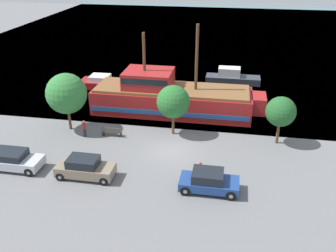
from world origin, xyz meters
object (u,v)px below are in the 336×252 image
parked_car_curb_front (85,168)px  fire_hydrant (200,167)px  moored_boat_outer (103,83)px  parked_car_curb_mid (209,181)px  parked_car_curb_rear (12,160)px  bench_promenade_east (112,132)px  moored_boat_dockside (232,77)px  pedestrian_walking_near (84,129)px  pirate_ship (170,97)px

parked_car_curb_front → fire_hydrant: size_ratio=5.42×
moored_boat_outer → parked_car_curb_mid: size_ratio=1.38×
fire_hydrant → parked_car_curb_rear: bearing=-171.9°
parked_car_curb_front → bench_promenade_east: parked_car_curb_front is taller
fire_hydrant → moored_boat_outer: bearing=128.8°
moored_boat_dockside → bench_promenade_east: moored_boat_dockside is taller
parked_car_curb_front → parked_car_curb_mid: bearing=-0.7°
parked_car_curb_front → fire_hydrant: parked_car_curb_front is taller
moored_boat_outer → pedestrian_walking_near: pedestrian_walking_near is taller
pirate_ship → parked_car_curb_front: (-4.01, -12.78, -0.78)m
bench_promenade_east → parked_car_curb_mid: bearing=-36.4°
moored_boat_outer → pirate_ship: bearing=-32.2°
pirate_ship → bench_promenade_east: size_ratio=9.72×
parked_car_curb_mid → parked_car_curb_front: bearing=179.3°
pirate_ship → moored_boat_dockside: size_ratio=2.59×
moored_boat_outer → parked_car_curb_rear: moored_boat_outer is taller
moored_boat_outer → fire_hydrant: size_ratio=7.26×
moored_boat_outer → bench_promenade_east: bearing=-67.7°
fire_hydrant → bench_promenade_east: bench_promenade_east is taller
pirate_ship → parked_car_curb_mid: (4.87, -12.88, -0.80)m
pirate_ship → moored_boat_outer: (-9.03, 5.68, -0.98)m
pirate_ship → moored_boat_dockside: pirate_ship is taller
moored_boat_dockside → bench_promenade_east: size_ratio=3.75×
parked_car_curb_rear → parked_car_curb_mid: bearing=-1.1°
pirate_ship → parked_car_curb_rear: (-9.88, -12.59, -0.83)m
pirate_ship → bench_promenade_east: bearing=-123.7°
moored_boat_dockside → parked_car_curb_mid: (-1.00, -22.94, 0.05)m
parked_car_curb_rear → fire_hydrant: bearing=8.1°
parked_car_curb_front → moored_boat_dockside: bearing=66.6°
parked_car_curb_mid → parked_car_curb_rear: bearing=178.9°
moored_boat_dockside → moored_boat_outer: moored_boat_dockside is taller
bench_promenade_east → moored_boat_dockside: bearing=58.4°
pirate_ship → pedestrian_walking_near: (-6.45, -6.72, -0.77)m
moored_boat_dockside → parked_car_curb_rear: moored_boat_dockside is taller
fire_hydrant → moored_boat_dockside: bearing=85.0°
pirate_ship → parked_car_curb_front: 13.42m
moored_boat_outer → pedestrian_walking_near: bearing=-78.3°
fire_hydrant → bench_promenade_east: size_ratio=0.44×
pedestrian_walking_near → fire_hydrant: bearing=-20.2°
fire_hydrant → pedestrian_walking_near: (-10.52, 3.87, 0.37)m
parked_car_curb_front → fire_hydrant: (8.08, 2.18, -0.36)m
fire_hydrant → parked_car_curb_mid: bearing=-70.7°
parked_car_curb_rear → bench_promenade_east: bearing=48.0°
moored_boat_dockside → fire_hydrant: (-1.80, -20.65, -0.28)m
fire_hydrant → pedestrian_walking_near: pedestrian_walking_near is taller
moored_boat_dockside → fire_hydrant: bearing=-95.0°
parked_car_curb_front → parked_car_curb_mid: size_ratio=1.03×
moored_boat_outer → parked_car_curb_mid: 23.19m
pedestrian_walking_near → bench_promenade_east: bearing=12.1°
pirate_ship → moored_boat_outer: 10.71m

